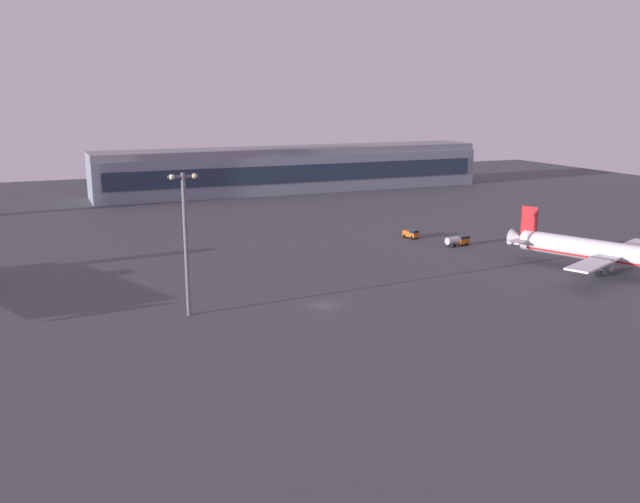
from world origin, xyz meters
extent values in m
plane|color=#424449|center=(0.00, 0.00, 0.00)|extent=(416.00, 416.00, 0.00)
cube|color=gray|center=(46.68, 138.54, 7.00)|extent=(147.45, 22.00, 14.00)
cube|color=#263347|center=(46.68, 127.34, 7.70)|extent=(141.55, 0.40, 6.16)
cube|color=gray|center=(46.68, 138.54, 15.20)|extent=(147.45, 19.80, 2.40)
cylinder|color=white|center=(61.78, -5.28, 4.68)|extent=(20.56, 39.33, 4.34)
cone|color=white|center=(52.84, 14.97, 4.68)|extent=(4.86, 4.50, 3.90)
cube|color=white|center=(61.32, -4.24, 4.45)|extent=(35.24, 18.92, 0.40)
cube|color=white|center=(53.71, 12.98, 4.91)|extent=(12.59, 7.57, 0.40)
cube|color=red|center=(53.85, 12.67, 8.39)|extent=(1.79, 3.48, 7.42)
cylinder|color=slate|center=(67.06, -1.70, 3.65)|extent=(3.96, 4.77, 2.51)
cylinder|color=slate|center=(55.58, -6.77, 3.65)|extent=(3.96, 4.77, 2.51)
cube|color=red|center=(61.78, -5.28, 3.49)|extent=(18.83, 36.14, 0.41)
cylinder|color=#333338|center=(62.92, -1.66, 2.65)|extent=(0.32, 0.32, 4.05)
cylinder|color=black|center=(62.92, -1.66, 0.63)|extent=(0.92, 1.33, 1.26)
cylinder|color=#333338|center=(58.33, -3.69, 2.65)|extent=(0.32, 0.32, 4.05)
cylinder|color=black|center=(58.33, -3.69, 0.63)|extent=(0.92, 1.33, 1.26)
cube|color=#D85919|center=(50.09, 31.75, 1.05)|extent=(3.28, 2.76, 1.20)
cube|color=#1E232D|center=(50.09, 31.75, 2.00)|extent=(2.90, 2.52, 0.70)
cylinder|color=silver|center=(47.41, 31.41, 1.44)|extent=(4.39, 2.32, 1.80)
cylinder|color=black|center=(50.37, 32.85, 0.45)|extent=(0.93, 0.41, 0.90)
cylinder|color=black|center=(50.64, 30.76, 0.45)|extent=(0.93, 0.41, 0.90)
cylinder|color=black|center=(46.56, 32.36, 0.45)|extent=(0.93, 0.41, 0.90)
cylinder|color=black|center=(46.83, 30.28, 0.45)|extent=(0.93, 0.41, 0.90)
cube|color=#D85919|center=(43.01, 42.81, 1.00)|extent=(2.47, 2.54, 1.10)
cube|color=#1E232D|center=(43.01, 42.81, 1.90)|extent=(2.25, 2.26, 0.70)
cube|color=#D85919|center=(42.52, 44.64, 1.15)|extent=(2.47, 2.81, 1.40)
cylinder|color=black|center=(43.90, 42.74, 0.45)|extent=(0.52, 0.95, 0.90)
cylinder|color=black|center=(42.26, 42.31, 0.45)|extent=(0.52, 0.95, 0.90)
cylinder|color=black|center=(43.22, 45.34, 0.45)|extent=(0.52, 0.95, 0.90)
cylinder|color=black|center=(41.57, 44.91, 0.45)|extent=(0.52, 0.95, 0.90)
cylinder|color=slate|center=(-22.63, 3.95, 11.78)|extent=(0.70, 0.70, 23.56)
cube|color=slate|center=(-22.63, 3.95, 22.96)|extent=(4.80, 0.40, 0.40)
sphere|color=#F9EAB2|center=(-24.43, 3.95, 22.96)|extent=(0.90, 0.90, 0.90)
sphere|color=#F9EAB2|center=(-20.83, 3.95, 22.96)|extent=(0.90, 0.90, 0.90)
camera|label=1|loc=(-44.57, -103.92, 35.59)|focal=38.39mm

